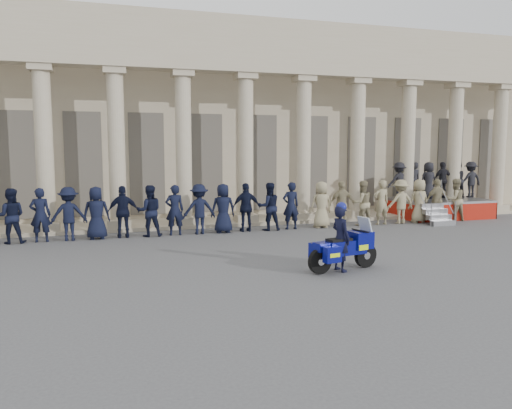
% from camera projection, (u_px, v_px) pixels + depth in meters
% --- Properties ---
extents(ground, '(90.00, 90.00, 0.00)m').
position_uv_depth(ground, '(281.00, 272.00, 13.21)').
color(ground, '#47474A').
rests_on(ground, ground).
extents(building, '(40.00, 12.50, 9.00)m').
position_uv_depth(building, '(188.00, 124.00, 26.70)').
color(building, tan).
rests_on(building, ground).
extents(officer_rank, '(22.54, 0.72, 1.90)m').
position_uv_depth(officer_rank, '(216.00, 209.00, 19.05)').
color(officer_rank, black).
rests_on(officer_rank, ground).
extents(reviewing_stand, '(5.12, 4.05, 2.58)m').
position_uv_depth(reviewing_stand, '(438.00, 186.00, 23.59)').
color(reviewing_stand, gray).
rests_on(reviewing_stand, ground).
extents(motorcycle, '(2.17, 1.04, 1.40)m').
position_uv_depth(motorcycle, '(344.00, 248.00, 13.29)').
color(motorcycle, black).
rests_on(motorcycle, ground).
extents(rider, '(0.54, 0.71, 1.85)m').
position_uv_depth(rider, '(341.00, 237.00, 13.20)').
color(rider, black).
rests_on(rider, ground).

